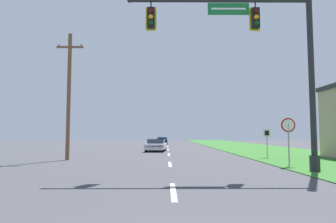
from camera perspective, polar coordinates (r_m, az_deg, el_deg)
The scene contains 8 objects.
grass_verge_right at distance 34.60m, azimuth 17.83°, elevation -6.92°, with size 10.00×110.00×0.04m.
road_center_line at distance 24.92m, azimuth 0.14°, elevation -8.22°, with size 0.16×34.80×0.01m.
signal_mast at distance 14.62m, azimuth 18.62°, elevation 10.06°, with size 8.63×0.47×8.68m.
car_ahead at distance 30.01m, azimuth -2.27°, elevation -6.43°, with size 2.12×4.42×1.19m.
far_car at distance 51.90m, azimuth -1.12°, elevation -5.57°, with size 1.82×4.67×1.19m.
stop_sign at distance 17.05m, azimuth 21.94°, elevation -3.42°, with size 0.76×0.07×2.50m.
route_sign_post at distance 22.70m, azimuth 18.31°, elevation -4.53°, with size 0.55×0.06×2.03m.
utility_pole_near at distance 20.99m, azimuth -18.37°, elevation 3.24°, with size 1.80×0.26×8.44m.
Camera 1 is at (-0.21, -2.86, 1.67)m, focal length 32.00 mm.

